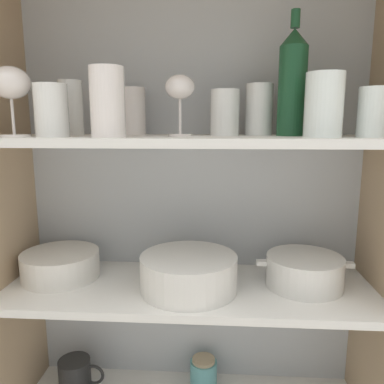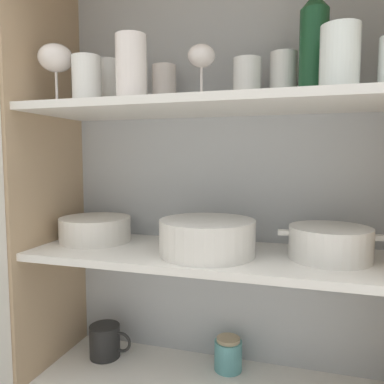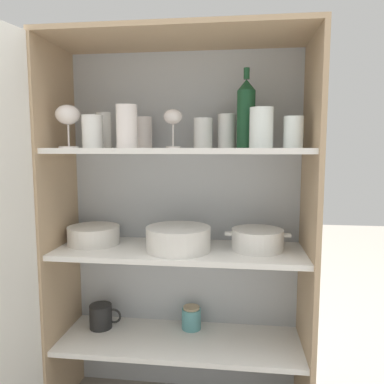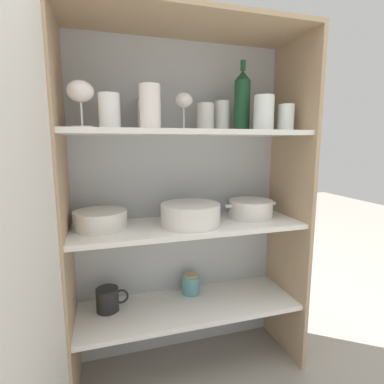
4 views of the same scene
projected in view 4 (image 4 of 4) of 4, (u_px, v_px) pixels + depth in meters
name	position (u px, v px, depth m)	size (l,w,h in m)	color
cupboard_back_panel	(179.00, 204.00, 1.41)	(0.98, 0.02, 1.44)	#B2B7BC
cupboard_side_left	(65.00, 220.00, 1.12)	(0.02, 0.35, 1.44)	tan
cupboard_side_right	(289.00, 205.00, 1.39)	(0.02, 0.35, 1.44)	tan
cupboard_top_panel	(189.00, 23.00, 1.13)	(0.98, 0.35, 0.02)	tan
shelf_board_lower	(189.00, 306.00, 1.32)	(0.95, 0.31, 0.02)	white
shelf_board_middle	(189.00, 226.00, 1.26)	(0.95, 0.31, 0.02)	white
shelf_board_upper	(189.00, 133.00, 1.20)	(0.95, 0.31, 0.02)	white
cupboard_door	(19.00, 265.00, 0.71)	(0.11, 0.49, 1.44)	silver
tumbler_glass_0	(286.00, 118.00, 1.25)	(0.07, 0.07, 0.11)	white
tumbler_glass_1	(109.00, 111.00, 1.03)	(0.08, 0.08, 0.12)	white
tumbler_glass_2	(222.00, 116.00, 1.31)	(0.07, 0.07, 0.13)	white
tumbler_glass_3	(205.00, 117.00, 1.26)	(0.07, 0.07, 0.11)	white
tumbler_glass_4	(264.00, 113.00, 1.21)	(0.08, 0.08, 0.14)	white
tumbler_glass_5	(109.00, 111.00, 1.14)	(0.06, 0.06, 0.14)	white
tumbler_glass_6	(150.00, 107.00, 1.05)	(0.08, 0.08, 0.15)	silver
tumbler_glass_7	(146.00, 115.00, 1.23)	(0.07, 0.07, 0.12)	silver
wine_glass_0	(184.00, 102.00, 1.17)	(0.07, 0.07, 0.14)	silver
wine_glass_1	(80.00, 93.00, 1.00)	(0.09, 0.09, 0.16)	silver
wine_bottle	(242.00, 101.00, 1.28)	(0.07, 0.07, 0.29)	#194728
plate_stack_white	(189.00, 214.00, 1.23)	(0.25, 0.25, 0.09)	silver
mixing_bowl_large	(100.00, 219.00, 1.19)	(0.21, 0.21, 0.07)	silver
casserole_dish	(251.00, 209.00, 1.36)	(0.25, 0.20, 0.08)	silver
coffee_mug_primary	(108.00, 299.00, 1.27)	(0.14, 0.09, 0.10)	black
storage_jar	(191.00, 284.00, 1.41)	(0.08, 0.08, 0.10)	#5BA3A8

